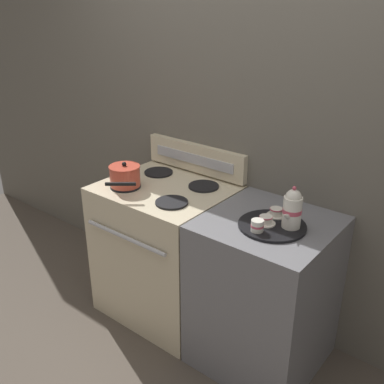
% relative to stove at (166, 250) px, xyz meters
% --- Properties ---
extents(ground_plane, '(6.00, 6.00, 0.00)m').
position_rel_stove_xyz_m(ground_plane, '(0.34, 0.00, -0.45)').
color(ground_plane, brown).
extents(wall_back, '(6.00, 0.05, 2.20)m').
position_rel_stove_xyz_m(wall_back, '(0.34, 0.36, 0.65)').
color(wall_back, '#666056').
rests_on(wall_back, ground).
extents(stove, '(0.78, 0.69, 0.91)m').
position_rel_stove_xyz_m(stove, '(0.00, 0.00, 0.00)').
color(stove, beige).
rests_on(stove, ground).
extents(control_panel, '(0.76, 0.05, 0.18)m').
position_rel_stove_xyz_m(control_panel, '(0.00, 0.31, 0.55)').
color(control_panel, beige).
rests_on(control_panel, stove).
extents(side_counter, '(0.66, 0.66, 0.90)m').
position_rel_stove_xyz_m(side_counter, '(0.73, 0.00, -0.00)').
color(side_counter, slate).
rests_on(side_counter, ground).
extents(saucepan, '(0.28, 0.30, 0.15)m').
position_rel_stove_xyz_m(saucepan, '(-0.18, -0.15, 0.52)').
color(saucepan, '#D14C38').
rests_on(saucepan, stove).
extents(serving_tray, '(0.35, 0.35, 0.01)m').
position_rel_stove_xyz_m(serving_tray, '(0.77, -0.04, 0.45)').
color(serving_tray, black).
rests_on(serving_tray, side_counter).
extents(teapot, '(0.10, 0.15, 0.22)m').
position_rel_stove_xyz_m(teapot, '(0.85, -0.01, 0.56)').
color(teapot, white).
rests_on(teapot, serving_tray).
extents(teacup_left, '(0.10, 0.10, 0.04)m').
position_rel_stove_xyz_m(teacup_left, '(0.74, -0.06, 0.48)').
color(teacup_left, white).
rests_on(teacup_left, serving_tray).
extents(teacup_right, '(0.10, 0.10, 0.04)m').
position_rel_stove_xyz_m(teacup_right, '(0.74, 0.05, 0.48)').
color(teacup_right, white).
rests_on(teacup_right, serving_tray).
extents(creamer_jug, '(0.06, 0.06, 0.06)m').
position_rel_stove_xyz_m(creamer_jug, '(0.74, -0.15, 0.49)').
color(creamer_jug, white).
rests_on(creamer_jug, serving_tray).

